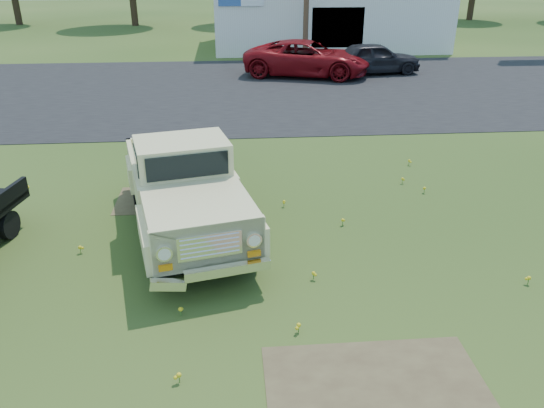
{
  "coord_description": "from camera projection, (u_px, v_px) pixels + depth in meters",
  "views": [
    {
      "loc": [
        -0.36,
        -8.22,
        5.28
      ],
      "look_at": [
        0.41,
        1.0,
        0.95
      ],
      "focal_mm": 35.0,
      "sensor_mm": 36.0,
      "label": 1
    }
  ],
  "objects": [
    {
      "name": "red_pickup",
      "position": [
        307.0,
        59.0,
        25.47
      ],
      "size": [
        6.51,
        4.33,
        1.66
      ],
      "primitive_type": "imported",
      "rotation": [
        0.0,
        0.0,
        1.28
      ],
      "color": "maroon",
      "rests_on": "ground"
    },
    {
      "name": "asphalt_lot",
      "position": [
        237.0,
        89.0,
        23.23
      ],
      "size": [
        90.0,
        14.0,
        0.02
      ],
      "primitive_type": "cube",
      "color": "black",
      "rests_on": "ground"
    },
    {
      "name": "dirt_patch_a",
      "position": [
        378.0,
        391.0,
        7.09
      ],
      "size": [
        3.0,
        2.0,
        0.01
      ],
      "primitive_type": "cube",
      "color": "#4D3E29",
      "rests_on": "ground"
    },
    {
      "name": "ground",
      "position": [
        254.0,
        275.0,
        9.69
      ],
      "size": [
        140.0,
        140.0,
        0.0
      ],
      "primitive_type": "plane",
      "color": "#233F14",
      "rests_on": "ground"
    },
    {
      "name": "dirt_patch_b",
      "position": [
        164.0,
        199.0,
        12.7
      ],
      "size": [
        2.2,
        1.6,
        0.01
      ],
      "primitive_type": "cube",
      "color": "#4D3E29",
      "rests_on": "ground"
    },
    {
      "name": "dark_sedan",
      "position": [
        375.0,
        58.0,
        26.01
      ],
      "size": [
        4.59,
        2.28,
        1.5
      ],
      "primitive_type": "imported",
      "rotation": [
        0.0,
        0.0,
        1.69
      ],
      "color": "black",
      "rests_on": "ground"
    },
    {
      "name": "vintage_pickup_truck",
      "position": [
        185.0,
        187.0,
        10.86
      ],
      "size": [
        3.34,
        5.89,
        2.01
      ],
      "primitive_type": null,
      "rotation": [
        0.0,
        0.0,
        0.23
      ],
      "color": "#D0C28B",
      "rests_on": "ground"
    },
    {
      "name": "commercial_building",
      "position": [
        326.0,
        12.0,
        33.61
      ],
      "size": [
        14.2,
        8.2,
        4.15
      ],
      "color": "white",
      "rests_on": "ground"
    }
  ]
}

